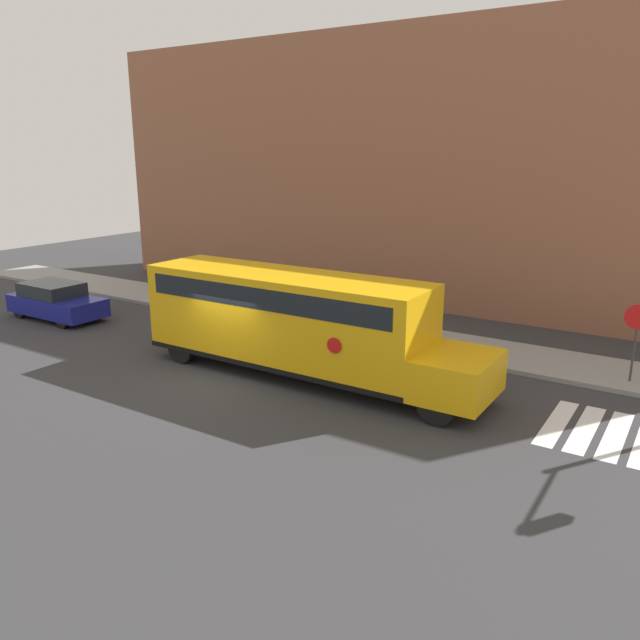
{
  "coord_description": "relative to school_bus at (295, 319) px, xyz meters",
  "views": [
    {
      "loc": [
        12.41,
        -13.88,
        6.87
      ],
      "look_at": [
        2.36,
        1.76,
        1.76
      ],
      "focal_mm": 35.0,
      "sensor_mm": 36.0,
      "label": 1
    }
  ],
  "objects": [
    {
      "name": "building_backdrop",
      "position": [
        -1.76,
        11.74,
        4.13
      ],
      "size": [
        32.0,
        4.0,
        11.93
      ],
      "color": "#935B42",
      "rests_on": "ground"
    },
    {
      "name": "school_bus",
      "position": [
        0.0,
        0.0,
        0.0
      ],
      "size": [
        11.29,
        2.57,
        3.2
      ],
      "color": "#EAA80F",
      "rests_on": "ground"
    },
    {
      "name": "stop_sign",
      "position": [
        8.99,
        4.62,
        -0.14
      ],
      "size": [
        0.75,
        0.1,
        2.52
      ],
      "color": "#38383A",
      "rests_on": "ground"
    },
    {
      "name": "sidewalk_strip",
      "position": [
        -1.76,
        5.24,
        -1.76
      ],
      "size": [
        44.0,
        3.0,
        0.15
      ],
      "color": "gray",
      "rests_on": "ground"
    },
    {
      "name": "crosswalk_stripes",
      "position": [
        9.52,
        0.74,
        -1.83
      ],
      "size": [
        4.0,
        3.2,
        0.01
      ],
      "color": "white",
      "rests_on": "ground"
    },
    {
      "name": "parked_car",
      "position": [
        -12.3,
        0.16,
        -1.08
      ],
      "size": [
        4.37,
        1.87,
        1.51
      ],
      "color": "navy",
      "rests_on": "ground"
    },
    {
      "name": "ground_plane",
      "position": [
        -1.76,
        -1.26,
        -1.83
      ],
      "size": [
        60.0,
        60.0,
        0.0
      ],
      "primitive_type": "plane",
      "color": "#333335"
    }
  ]
}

